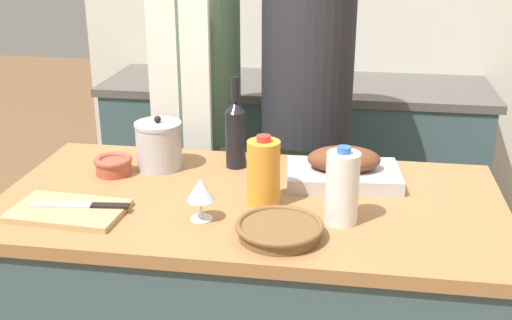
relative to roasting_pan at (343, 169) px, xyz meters
The scene contains 17 objects.
back_counter 1.38m from the roasting_pan, 102.57° to the left, with size 1.97×0.60×0.92m.
back_wall 1.66m from the roasting_pan, 99.89° to the left, with size 2.47×0.10×2.55m.
roasting_pan is the anchor object (origin of this frame).
wicker_basket 0.45m from the roasting_pan, 110.79° to the right, with size 0.24×0.24×0.04m.
cutting_board 0.87m from the roasting_pan, 154.96° to the right, with size 0.34×0.22×0.02m.
stock_pot 0.63m from the roasting_pan, behind, with size 0.16×0.16×0.19m.
mixing_bowl 0.77m from the roasting_pan, behind, with size 0.13×0.13×0.06m.
juice_jug 0.32m from the roasting_pan, 137.70° to the right, with size 0.10×0.10×0.22m.
milk_jug 0.30m from the roasting_pan, 89.61° to the right, with size 0.09×0.09×0.23m.
wine_bottle_green 0.39m from the roasting_pan, 167.55° to the left, with size 0.07×0.07×0.32m.
wine_glass_left 0.52m from the roasting_pan, 138.74° to the right, with size 0.08×0.08×0.13m.
knife_chef 0.82m from the roasting_pan, 154.98° to the right, with size 0.29×0.06×0.01m.
condiment_bottle_tall 1.22m from the roasting_pan, 101.30° to the left, with size 0.06×0.06×0.21m.
condiment_bottle_short 1.76m from the roasting_pan, 127.37° to the left, with size 0.07×0.07×0.21m.
condiment_bottle_extra 1.38m from the roasting_pan, 105.97° to the left, with size 0.06×0.06×0.14m.
person_cook_aproned 0.86m from the roasting_pan, 136.55° to the left, with size 0.35×0.38×1.74m.
person_cook_guest 0.65m from the roasting_pan, 105.42° to the left, with size 0.38×0.38×1.76m.
Camera 1 is at (0.30, -1.78, 1.72)m, focal length 45.00 mm.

